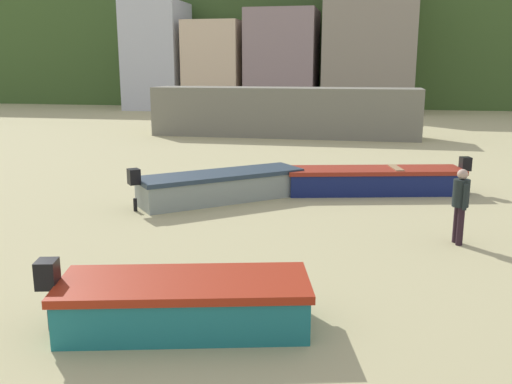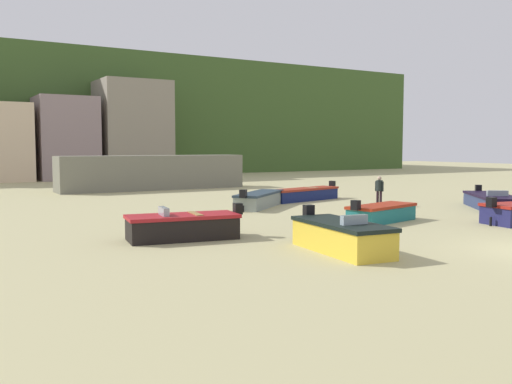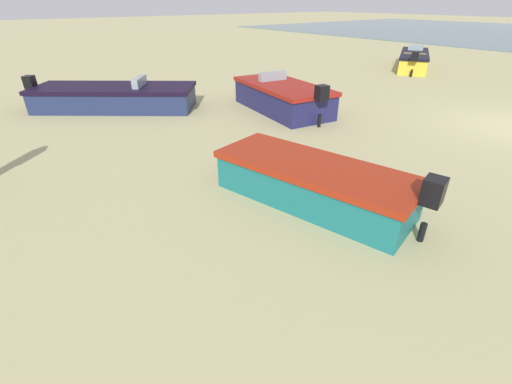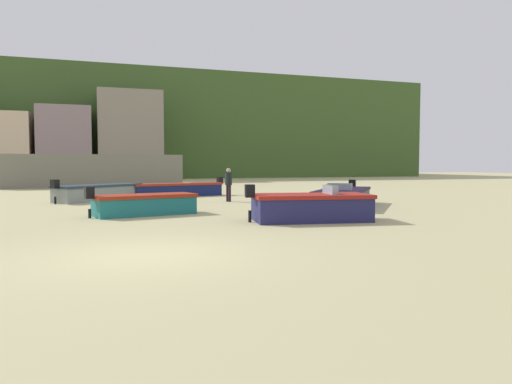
{
  "view_description": "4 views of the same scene",
  "coord_description": "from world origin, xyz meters",
  "px_view_note": "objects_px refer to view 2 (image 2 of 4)",
  "views": [
    {
      "loc": [
        3.2,
        0.6,
        3.73
      ],
      "look_at": [
        0.33,
        14.75,
        0.42
      ],
      "focal_mm": 39.06,
      "sensor_mm": 36.0,
      "label": 1
    },
    {
      "loc": [
        -16.1,
        -9.94,
        3.21
      ],
      "look_at": [
        -3.3,
        11.47,
        1.19
      ],
      "focal_mm": 39.2,
      "sensor_mm": 36.0,
      "label": 2
    },
    {
      "loc": [
        -3.05,
        11.87,
        3.23
      ],
      "look_at": [
        0.34,
        9.26,
        0.88
      ],
      "focal_mm": 24.61,
      "sensor_mm": 36.0,
      "label": 3
    },
    {
      "loc": [
        -0.96,
        -9.61,
        1.81
      ],
      "look_at": [
        5.17,
        8.47,
        0.69
      ],
      "focal_mm": 33.45,
      "sensor_mm": 36.0,
      "label": 4
    }
  ],
  "objects_px": {
    "boat_black_1": "(183,227)",
    "boat_teal_4": "(381,213)",
    "boat_yellow_7": "(341,236)",
    "boat_grey_5": "(259,200)",
    "boat_navy_0": "(492,202)",
    "boat_navy_6": "(304,194)",
    "beach_walker_foreground": "(379,188)"
  },
  "relations": [
    {
      "from": "boat_navy_0",
      "to": "boat_teal_4",
      "type": "relative_size",
      "value": 1.31
    },
    {
      "from": "boat_black_1",
      "to": "boat_grey_5",
      "type": "bearing_deg",
      "value": -36.49
    },
    {
      "from": "boat_black_1",
      "to": "boat_yellow_7",
      "type": "bearing_deg",
      "value": -136.12
    },
    {
      "from": "boat_navy_0",
      "to": "boat_teal_4",
      "type": "xyz_separation_m",
      "value": [
        -8.4,
        -0.75,
        -0.01
      ]
    },
    {
      "from": "boat_black_1",
      "to": "boat_navy_6",
      "type": "relative_size",
      "value": 0.77
    },
    {
      "from": "boat_navy_6",
      "to": "beach_walker_foreground",
      "type": "distance_m",
      "value": 4.91
    },
    {
      "from": "boat_teal_4",
      "to": "boat_yellow_7",
      "type": "relative_size",
      "value": 0.95
    },
    {
      "from": "boat_navy_0",
      "to": "boat_teal_4",
      "type": "bearing_deg",
      "value": 43.37
    },
    {
      "from": "boat_grey_5",
      "to": "boat_navy_6",
      "type": "relative_size",
      "value": 0.81
    },
    {
      "from": "boat_navy_6",
      "to": "boat_navy_0",
      "type": "bearing_deg",
      "value": -160.34
    },
    {
      "from": "boat_yellow_7",
      "to": "boat_navy_0",
      "type": "bearing_deg",
      "value": -153.3
    },
    {
      "from": "boat_teal_4",
      "to": "boat_grey_5",
      "type": "xyz_separation_m",
      "value": [
        -1.5,
        7.64,
        0.03
      ]
    },
    {
      "from": "boat_navy_0",
      "to": "boat_grey_5",
      "type": "distance_m",
      "value": 12.06
    },
    {
      "from": "boat_grey_5",
      "to": "boat_yellow_7",
      "type": "distance_m",
      "value": 12.9
    },
    {
      "from": "boat_grey_5",
      "to": "boat_navy_6",
      "type": "xyz_separation_m",
      "value": [
        4.25,
        1.81,
        -0.02
      ]
    },
    {
      "from": "boat_grey_5",
      "to": "beach_walker_foreground",
      "type": "relative_size",
      "value": 2.73
    },
    {
      "from": "boat_black_1",
      "to": "boat_navy_0",
      "type": "bearing_deg",
      "value": -78.96
    },
    {
      "from": "boat_navy_0",
      "to": "boat_yellow_7",
      "type": "xyz_separation_m",
      "value": [
        -14.31,
        -5.24,
        0.1
      ]
    },
    {
      "from": "boat_yellow_7",
      "to": "boat_grey_5",
      "type": "bearing_deg",
      "value": -103.4
    },
    {
      "from": "beach_walker_foreground",
      "to": "boat_black_1",
      "type": "bearing_deg",
      "value": 95.63
    },
    {
      "from": "boat_navy_0",
      "to": "boat_black_1",
      "type": "height_order",
      "value": "boat_black_1"
    },
    {
      "from": "boat_teal_4",
      "to": "boat_grey_5",
      "type": "bearing_deg",
      "value": 177.33
    },
    {
      "from": "boat_grey_5",
      "to": "boat_navy_0",
      "type": "bearing_deg",
      "value": 15.19
    },
    {
      "from": "boat_black_1",
      "to": "boat_yellow_7",
      "type": "height_order",
      "value": "boat_yellow_7"
    },
    {
      "from": "boat_black_1",
      "to": "boat_teal_4",
      "type": "distance_m",
      "value": 9.13
    },
    {
      "from": "boat_grey_5",
      "to": "boat_navy_6",
      "type": "distance_m",
      "value": 4.62
    },
    {
      "from": "boat_teal_4",
      "to": "boat_yellow_7",
      "type": "bearing_deg",
      "value": -66.52
    },
    {
      "from": "boat_navy_6",
      "to": "beach_walker_foreground",
      "type": "height_order",
      "value": "beach_walker_foreground"
    },
    {
      "from": "beach_walker_foreground",
      "to": "boat_navy_6",
      "type": "bearing_deg",
      "value": 6.99
    },
    {
      "from": "boat_black_1",
      "to": "beach_walker_foreground",
      "type": "distance_m",
      "value": 14.4
    },
    {
      "from": "boat_grey_5",
      "to": "boat_yellow_7",
      "type": "xyz_separation_m",
      "value": [
        -4.41,
        -12.12,
        0.07
      ]
    },
    {
      "from": "boat_black_1",
      "to": "boat_yellow_7",
      "type": "relative_size",
      "value": 1.01
    }
  ]
}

